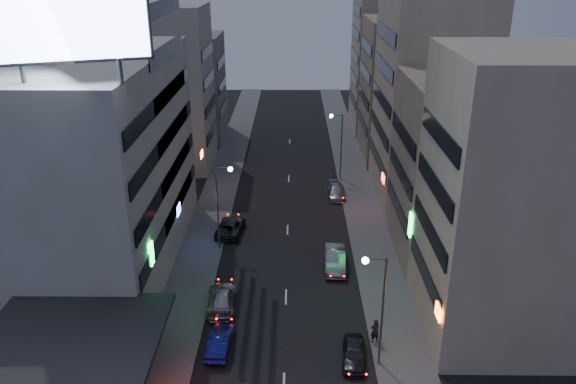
{
  "coord_description": "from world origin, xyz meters",
  "views": [
    {
      "loc": [
        0.54,
        -24.17,
        25.12
      ],
      "look_at": [
        0.11,
        19.31,
        6.89
      ],
      "focal_mm": 35.0,
      "sensor_mm": 36.0,
      "label": 1
    }
  ],
  "objects_px": {
    "parked_car_left": "(231,226)",
    "road_car_silver": "(221,298)",
    "parked_car_right_near": "(354,353)",
    "road_car_blue": "(220,342)",
    "parked_car_right_far": "(337,191)",
    "parked_car_right_mid": "(335,259)",
    "person": "(375,331)"
  },
  "relations": [
    {
      "from": "parked_car_right_near",
      "to": "person",
      "type": "distance_m",
      "value": 2.56
    },
    {
      "from": "road_car_blue",
      "to": "road_car_silver",
      "type": "distance_m",
      "value": 5.24
    },
    {
      "from": "parked_car_right_mid",
      "to": "parked_car_right_far",
      "type": "bearing_deg",
      "value": 88.1
    },
    {
      "from": "person",
      "to": "parked_car_right_near",
      "type": "bearing_deg",
      "value": 30.25
    },
    {
      "from": "parked_car_left",
      "to": "parked_car_right_near",
      "type": "bearing_deg",
      "value": 123.72
    },
    {
      "from": "parked_car_right_near",
      "to": "road_car_blue",
      "type": "xyz_separation_m",
      "value": [
        -9.1,
        1.09,
        0.03
      ]
    },
    {
      "from": "parked_car_left",
      "to": "road_car_silver",
      "type": "bearing_deg",
      "value": 98.01
    },
    {
      "from": "parked_car_right_far",
      "to": "road_car_silver",
      "type": "relative_size",
      "value": 0.88
    },
    {
      "from": "parked_car_left",
      "to": "road_car_silver",
      "type": "distance_m",
      "value": 12.65
    },
    {
      "from": "parked_car_right_far",
      "to": "road_car_blue",
      "type": "height_order",
      "value": "road_car_blue"
    },
    {
      "from": "road_car_blue",
      "to": "parked_car_right_mid",
      "type": "bearing_deg",
      "value": -124.16
    },
    {
      "from": "parked_car_right_near",
      "to": "road_car_blue",
      "type": "bearing_deg",
      "value": 178.73
    },
    {
      "from": "parked_car_right_mid",
      "to": "road_car_blue",
      "type": "xyz_separation_m",
      "value": [
        -8.68,
        -11.25,
        -0.13
      ]
    },
    {
      "from": "parked_car_left",
      "to": "road_car_silver",
      "type": "relative_size",
      "value": 1.0
    },
    {
      "from": "parked_car_right_near",
      "to": "parked_car_right_far",
      "type": "distance_m",
      "value": 28.14
    },
    {
      "from": "parked_car_right_near",
      "to": "parked_car_left",
      "type": "height_order",
      "value": "parked_car_left"
    },
    {
      "from": "parked_car_left",
      "to": "person",
      "type": "relative_size",
      "value": 2.73
    },
    {
      "from": "parked_car_right_far",
      "to": "road_car_blue",
      "type": "xyz_separation_m",
      "value": [
        -9.92,
        -27.04,
        0.03
      ]
    },
    {
      "from": "parked_car_right_near",
      "to": "road_car_silver",
      "type": "bearing_deg",
      "value": 152.41
    },
    {
      "from": "parked_car_right_near",
      "to": "parked_car_left",
      "type": "distance_m",
      "value": 21.54
    },
    {
      "from": "parked_car_left",
      "to": "parked_car_right_far",
      "type": "relative_size",
      "value": 1.13
    },
    {
      "from": "road_car_blue",
      "to": "person",
      "type": "relative_size",
      "value": 2.21
    },
    {
      "from": "person",
      "to": "road_car_blue",
      "type": "bearing_deg",
      "value": -14.71
    },
    {
      "from": "parked_car_right_far",
      "to": "road_car_blue",
      "type": "relative_size",
      "value": 1.09
    },
    {
      "from": "road_car_blue",
      "to": "parked_car_left",
      "type": "bearing_deg",
      "value": -82.84
    },
    {
      "from": "parked_car_right_far",
      "to": "road_car_silver",
      "type": "distance_m",
      "value": 24.2
    },
    {
      "from": "parked_car_right_near",
      "to": "parked_car_right_far",
      "type": "height_order",
      "value": "parked_car_right_near"
    },
    {
      "from": "road_car_silver",
      "to": "person",
      "type": "bearing_deg",
      "value": 156.16
    },
    {
      "from": "parked_car_right_mid",
      "to": "person",
      "type": "height_order",
      "value": "person"
    },
    {
      "from": "parked_car_right_near",
      "to": "parked_car_right_mid",
      "type": "distance_m",
      "value": 12.35
    },
    {
      "from": "parked_car_right_near",
      "to": "road_car_blue",
      "type": "height_order",
      "value": "road_car_blue"
    },
    {
      "from": "road_car_silver",
      "to": "person",
      "type": "height_order",
      "value": "person"
    }
  ]
}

